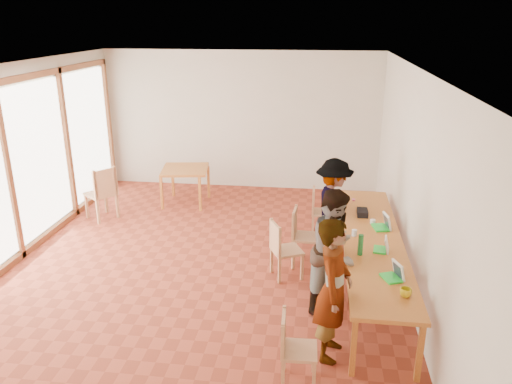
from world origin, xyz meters
TOP-DOWN VIEW (x-y plane):
  - ground at (0.00, 0.00)m, footprint 8.00×8.00m
  - wall_back at (0.00, 4.00)m, footprint 6.00×0.10m
  - wall_front at (0.00, -4.00)m, footprint 6.00×0.10m
  - wall_right at (3.00, 0.00)m, footprint 0.10×8.00m
  - window_wall at (-2.96, 0.00)m, footprint 0.10×8.00m
  - ceiling at (0.00, 0.00)m, footprint 6.00×8.00m
  - communal_table at (2.50, -0.21)m, footprint 0.80×4.00m
  - side_table at (-0.97, 2.75)m, footprint 0.90×0.90m
  - chair_near at (1.51, -2.31)m, footprint 0.38×0.38m
  - chair_mid at (1.22, -0.10)m, footprint 0.54×0.54m
  - chair_far at (1.47, 0.47)m, footprint 0.43×0.43m
  - chair_empty at (1.74, 1.58)m, footprint 0.38×0.38m
  - chair_spare at (-2.26, 1.69)m, footprint 0.67×0.67m
  - person_near at (1.93, -1.81)m, footprint 0.49×0.67m
  - person_mid at (1.97, -0.82)m, footprint 0.90×0.99m
  - person_far at (1.97, 0.82)m, footprint 0.70×1.08m
  - laptop_near at (2.65, -1.32)m, footprint 0.29×0.30m
  - laptop_mid at (2.60, -0.59)m, footprint 0.23×0.25m
  - laptop_far at (2.68, 0.17)m, footprint 0.28×0.30m
  - yellow_mug at (2.72, -1.71)m, footprint 0.15×0.15m
  - green_bottle at (2.29, -0.74)m, footprint 0.07×0.07m
  - clear_glass at (2.25, -0.15)m, footprint 0.07×0.07m
  - condiment_cup at (2.55, 0.33)m, footprint 0.08×0.08m
  - pink_phone at (2.32, 1.31)m, footprint 0.05×0.10m
  - black_pouch at (2.42, 0.64)m, footprint 0.16×0.26m

SIDE VIEW (x-z plane):
  - ground at x=0.00m, z-range 0.00..0.00m
  - chair_near at x=1.51m, z-range 0.28..0.70m
  - chair_empty at x=1.74m, z-range 0.29..0.72m
  - chair_far at x=1.47m, z-range 0.30..0.76m
  - chair_mid at x=1.22m, z-range 0.30..0.77m
  - chair_spare at x=-2.26m, z-range 0.36..0.90m
  - side_table at x=-0.97m, z-range 0.29..1.04m
  - communal_table at x=2.50m, z-range 0.33..1.08m
  - pink_phone at x=2.32m, z-range 0.75..0.76m
  - condiment_cup at x=2.55m, z-range 0.75..0.81m
  - person_far at x=1.97m, z-range 0.00..1.58m
  - clear_glass at x=2.25m, z-range 0.75..0.84m
  - black_pouch at x=2.42m, z-range 0.75..0.84m
  - yellow_mug at x=2.72m, z-range 0.75..0.85m
  - laptop_mid at x=2.60m, z-range 0.71..0.90m
  - laptop_near at x=2.65m, z-range 0.70..0.91m
  - laptop_far at x=2.68m, z-range 0.70..0.92m
  - person_mid at x=1.97m, z-range 0.00..1.65m
  - person_near at x=1.93m, z-range 0.00..1.66m
  - green_bottle at x=2.29m, z-range 0.75..1.03m
  - wall_back at x=0.00m, z-range 0.00..3.00m
  - wall_front at x=0.00m, z-range 0.00..3.00m
  - wall_right at x=3.00m, z-range 0.00..3.00m
  - window_wall at x=-2.96m, z-range 0.00..3.00m
  - ceiling at x=0.00m, z-range 3.00..3.04m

